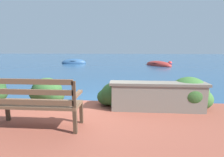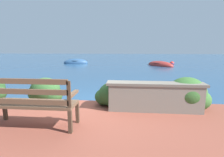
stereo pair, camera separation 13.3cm
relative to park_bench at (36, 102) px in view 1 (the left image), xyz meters
name	(u,v)px [view 1 (the left image)]	position (x,y,z in m)	size (l,w,h in m)	color
ground_plane	(86,108)	(0.51, 1.68, -0.70)	(80.00, 80.00, 0.00)	navy
park_bench	(36,102)	(0.00, 0.00, 0.00)	(1.55, 0.48, 0.93)	#433123
stone_wall	(157,96)	(2.30, 1.06, -0.15)	(2.17, 0.39, 0.66)	gray
hedge_clump_left	(47,92)	(-0.47, 1.43, -0.20)	(0.97, 0.70, 0.66)	#2D5628
hedge_clump_centre	(115,96)	(1.31, 1.31, -0.23)	(0.87, 0.63, 0.59)	#284C23
hedge_clump_right	(188,95)	(3.05, 1.27, -0.16)	(1.11, 0.80, 0.75)	#38662D
rowboat_nearest	(158,65)	(4.57, 13.25, -0.64)	(2.59, 2.99, 0.75)	#9E2D28
rowboat_mid	(74,63)	(-3.71, 14.77, -0.63)	(2.56, 1.34, 0.88)	#2D517A
mooring_buoy	(170,63)	(5.99, 14.85, -0.63)	(0.47, 0.47, 0.42)	red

